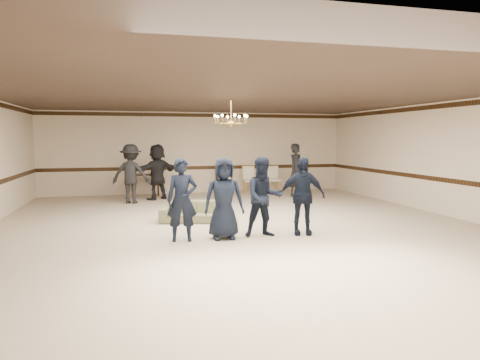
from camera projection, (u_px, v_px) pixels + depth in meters
The scene contains 16 objects.
room at pixel (240, 162), 10.40m from camera, with size 12.01×14.01×3.21m.
chair_rail at pixel (198, 168), 17.20m from camera, with size 12.00×0.02×0.14m, color black.
crown_molding at pixel (197, 115), 17.00m from camera, with size 12.00×0.02×0.14m, color black.
chandelier at pixel (231, 111), 11.24m from camera, with size 0.94×0.94×0.89m, color #BC8D3C, non-canonical shape.
boy_a at pixel (182, 200), 9.07m from camera, with size 0.64×0.42×1.76m, color black.
boy_b at pixel (224, 198), 9.28m from camera, with size 0.86×0.56×1.76m, color black.
boy_c at pixel (264, 197), 9.50m from camera, with size 0.85×0.67×1.76m, color black.
boy_d at pixel (302, 196), 9.72m from camera, with size 1.03×0.43×1.76m, color black.
settee at pixel (196, 211), 11.25m from camera, with size 1.84×0.72×0.54m, color #6D6C49.
adult_left at pixel (131, 174), 14.38m from camera, with size 1.28×0.73×1.98m, color black.
adult_mid at pixel (157, 172), 15.27m from camera, with size 1.83×0.58×1.98m, color black.
adult_right at pixel (296, 170), 16.11m from camera, with size 0.72×0.47×1.98m, color black.
banquet_chair_left at pixel (225, 181), 16.77m from camera, with size 0.51×0.51×1.05m, color beige, non-canonical shape.
banquet_chair_mid at pixel (250, 180), 17.01m from camera, with size 0.51×0.51×1.05m, color beige, non-canonical shape.
banquet_chair_right at pixel (274, 180), 17.25m from camera, with size 0.51×0.51×1.05m, color beige, non-canonical shape.
console_table at pixel (146, 185), 16.25m from camera, with size 1.00×0.42×0.84m, color black.
Camera 1 is at (-2.52, -10.08, 2.17)m, focal length 32.29 mm.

